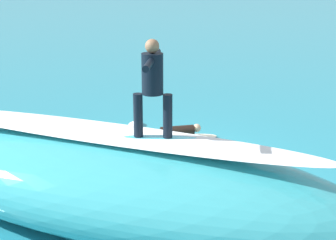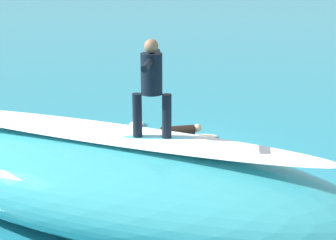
{
  "view_description": "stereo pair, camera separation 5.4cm",
  "coord_description": "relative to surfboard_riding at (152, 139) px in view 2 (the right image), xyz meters",
  "views": [
    {
      "loc": [
        -0.95,
        9.83,
        4.16
      ],
      "look_at": [
        -0.03,
        0.66,
        1.24
      ],
      "focal_mm": 52.05,
      "sensor_mm": 36.0,
      "label": 1
    },
    {
      "loc": [
        -1.01,
        9.83,
        4.16
      ],
      "look_at": [
        -0.03,
        0.66,
        1.24
      ],
      "focal_mm": 52.05,
      "sensor_mm": 36.0,
      "label": 2
    }
  ],
  "objects": [
    {
      "name": "surfboard_riding",
      "position": [
        0.0,
        0.0,
        0.0
      ],
      "size": [
        2.06,
        0.46,
        0.08
      ],
      "primitive_type": "ellipsoid",
      "rotation": [
        0.0,
        0.0,
        0.0
      ],
      "color": "#33B2D1",
      "rests_on": "wave_crest"
    },
    {
      "name": "surfer_riding",
      "position": [
        -0.0,
        -0.0,
        0.91
      ],
      "size": [
        0.59,
        1.41,
        1.49
      ],
      "rotation": [
        0.0,
        0.0,
        0.0
      ],
      "color": "black",
      "rests_on": "surfboard_riding"
    },
    {
      "name": "ground_plane",
      "position": [
        0.02,
        -2.9,
        -1.63
      ],
      "size": [
        120.0,
        120.0,
        0.0
      ],
      "primitive_type": "plane",
      "color": "teal"
    },
    {
      "name": "foam_patch_near",
      "position": [
        1.2,
        -5.48,
        -1.57
      ],
      "size": [
        0.49,
        0.62,
        0.12
      ],
      "primitive_type": "ellipsoid",
      "rotation": [
        0.0,
        0.0,
        1.35
      ],
      "color": "white",
      "rests_on": "ground_plane"
    },
    {
      "name": "surfer_paddling",
      "position": [
        0.12,
        -4.45,
        -1.42
      ],
      "size": [
        1.68,
        0.76,
        0.31
      ],
      "rotation": [
        0.0,
        0.0,
        -2.82
      ],
      "color": "black",
      "rests_on": "surfboard_paddling"
    },
    {
      "name": "foam_patch_mid",
      "position": [
        0.71,
        -1.9,
        -1.59
      ],
      "size": [
        0.96,
        1.0,
        0.08
      ],
      "primitive_type": "ellipsoid",
      "rotation": [
        0.0,
        0.0,
        2.13
      ],
      "color": "white",
      "rests_on": "ground_plane"
    },
    {
      "name": "surfboard_paddling",
      "position": [
        -0.01,
        -4.49,
        -1.59
      ],
      "size": [
        2.15,
        1.2,
        0.08
      ],
      "primitive_type": "ellipsoid",
      "rotation": [
        0.0,
        0.0,
        -2.82
      ],
      "color": "#EAE5C6",
      "rests_on": "ground_plane"
    },
    {
      "name": "wave_foam_lip",
      "position": [
        0.81,
        -0.24,
        -0.0
      ],
      "size": [
        7.22,
        2.95,
        0.08
      ],
      "primitive_type": "ellipsoid",
      "rotation": [
        0.0,
        0.0,
        -0.28
      ],
      "color": "white",
      "rests_on": "wave_crest"
    },
    {
      "name": "wave_crest",
      "position": [
        0.81,
        -0.24,
        -0.84
      ],
      "size": [
        8.95,
        5.03,
        1.59
      ],
      "primitive_type": "ellipsoid",
      "rotation": [
        0.0,
        0.0,
        -0.28
      ],
      "color": "teal",
      "rests_on": "ground_plane"
    }
  ]
}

